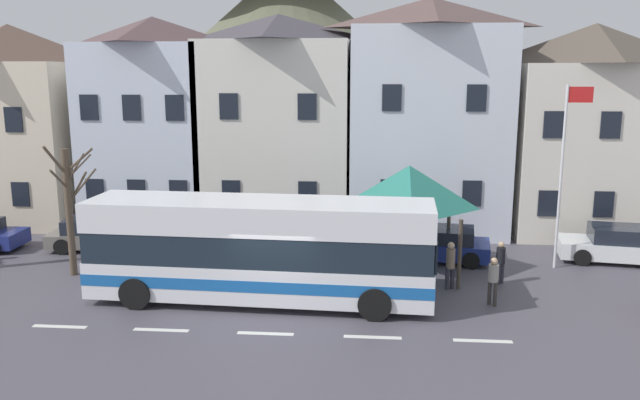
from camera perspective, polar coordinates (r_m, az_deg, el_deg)
ground_plane at (r=19.35m, az=-4.32°, el=-10.56°), size 40.00×60.00×0.07m
townhouse_00 at (r=34.59m, az=-25.59°, el=6.19°), size 6.82×6.23×9.43m
townhouse_01 at (r=31.65m, az=-14.42°, el=6.84°), size 5.66×6.28×9.73m
townhouse_02 at (r=30.42m, az=-3.66°, el=7.08°), size 6.67×6.66×9.82m
townhouse_03 at (r=29.41m, az=9.66°, el=7.37°), size 6.89×5.12×10.40m
townhouse_04 at (r=30.93m, az=22.95°, el=5.77°), size 6.77×5.23×9.27m
hilltop_castle at (r=51.15m, az=-2.93°, el=12.82°), size 36.27×36.27×24.17m
transit_bus at (r=20.18m, az=-5.39°, el=-4.59°), size 10.98×2.98×3.28m
bus_shelter at (r=22.86m, az=8.00°, el=1.12°), size 3.60×3.60×3.95m
parked_car_00 at (r=25.16m, az=10.47°, el=-3.89°), size 4.31×2.47×1.29m
parked_car_01 at (r=27.81m, az=-18.93°, el=-2.86°), size 4.47×2.31×1.29m
parked_car_02 at (r=27.11m, az=25.53°, el=-3.65°), size 4.78×2.48×1.38m
pedestrian_00 at (r=22.16m, az=5.81°, el=-5.34°), size 0.36×0.36×1.49m
pedestrian_01 at (r=21.86m, az=11.62°, el=-5.55°), size 0.33×0.30×1.63m
pedestrian_02 at (r=22.84m, az=15.88°, el=-5.34°), size 0.31×0.31×1.50m
pedestrian_03 at (r=20.65m, az=15.28°, el=-6.68°), size 0.32×0.32×1.55m
public_bench at (r=25.70m, az=11.12°, el=-3.98°), size 1.50×0.48×0.87m
flagpole at (r=24.70m, az=21.07°, el=3.06°), size 0.95×0.10×6.76m
bare_tree_00 at (r=24.16m, az=-21.57°, el=-0.51°), size 1.45×2.21×4.77m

